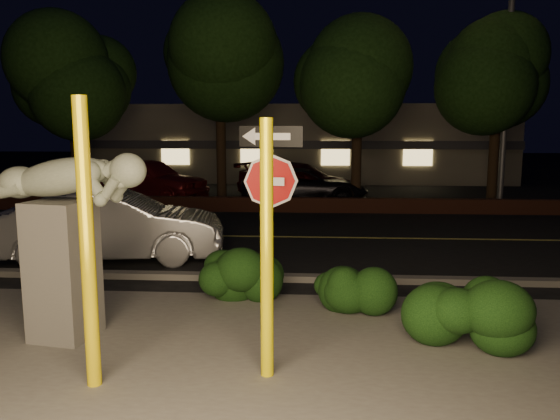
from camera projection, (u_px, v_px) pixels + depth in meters
The scene contains 24 objects.
ground at pixel (283, 218), 17.35m from camera, with size 90.00×90.00×0.00m, color black.
patio at pixel (227, 371), 6.50m from camera, with size 14.00×6.00×0.02m, color #4C4944.
road at pixel (276, 237), 14.39m from camera, with size 80.00×8.00×0.01m, color black.
lane_marking at pixel (276, 236), 14.39m from camera, with size 80.00×0.12×0.01m, color #B3AA47.
curb at pixel (260, 277), 10.34m from camera, with size 80.00×0.25×0.12m, color #4C4944.
brick_wall at pixel (285, 205), 18.60m from camera, with size 40.00×0.35×0.50m, color #482217.
parking_lot at pixel (292, 192), 24.26m from camera, with size 40.00×12.00×0.01m, color black.
building at pixel (298, 142), 31.83m from camera, with size 22.00×10.20×4.00m.
tree_far_a at pixel (71, 59), 20.02m from camera, with size 4.60×4.60×7.43m.
tree_far_b at pixel (219, 38), 19.75m from camera, with size 5.20×5.20×8.41m.
tree_far_c at pixel (359, 47), 19.09m from camera, with size 4.80×4.80×7.84m.
tree_far_d at pixel (500, 54), 19.30m from camera, with size 4.40×4.40×7.42m.
yellow_pole_left at pixel (87, 246), 5.90m from camera, with size 0.16×0.16×3.21m, color yellow.
yellow_pole_right at pixel (267, 252), 6.15m from camera, with size 0.15×0.15×2.99m, color yellow.
signpost at pixel (271, 182), 8.25m from camera, with size 0.97×0.21×2.90m.
sculpture at pixel (63, 226), 7.29m from camera, with size 2.40×1.02×2.56m.
hedge_center at pixel (243, 272), 9.09m from camera, with size 1.90×0.89×0.99m, color black.
hedge_right at pixel (350, 282), 8.47m from camera, with size 1.51×0.81×0.99m, color black.
hedge_far_right at pixel (466, 310), 7.15m from camera, with size 1.45×0.90×1.00m, color black.
streetlight at pixel (504, 29), 18.35m from camera, with size 1.50×0.72×10.34m.
silver_sedan at pixel (113, 225), 11.78m from camera, with size 1.64×4.71×1.55m, color #ABACB0.
parked_car_red at pixel (147, 179), 21.47m from camera, with size 2.02×5.01×1.71m, color maroon.
parked_car_darkred at pixel (298, 181), 21.82m from camera, with size 2.04×5.02×1.46m, color #3E0A0D.
parked_car_dark at pixel (305, 186), 20.63m from camera, with size 2.20×4.78×1.33m, color black.
Camera 1 is at (1.03, -7.08, 2.89)m, focal length 35.00 mm.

